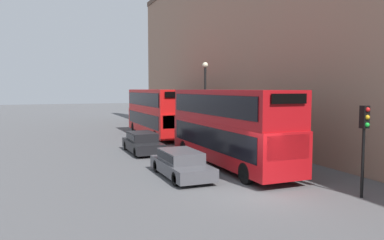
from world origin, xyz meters
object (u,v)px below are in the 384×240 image
bus_leading (229,124)px  bus_second_in_queue (156,111)px  car_dark_sedan (181,163)px  pedestrian (267,147)px  traffic_light (364,132)px  car_hatchback (142,142)px

bus_leading → bus_second_in_queue: size_ratio=1.00×
car_dark_sedan → pedestrian: (6.31, 1.94, 0.13)m
bus_leading → traffic_light: size_ratio=2.98×
car_hatchback → traffic_light: traffic_light is taller
bus_second_in_queue → car_dark_sedan: size_ratio=2.37×
bus_leading → bus_second_in_queue: 14.31m
bus_leading → car_dark_sedan: (-3.40, -1.46, -1.68)m
car_dark_sedan → traffic_light: 8.43m
pedestrian → car_dark_sedan: bearing=-162.9°
traffic_light → pedestrian: traffic_light is taller
traffic_light → car_hatchback: bearing=111.9°
car_dark_sedan → traffic_light: (5.49, -6.08, 1.97)m
bus_leading → traffic_light: (2.09, -7.55, 0.29)m
bus_leading → bus_second_in_queue: (0.00, 14.31, -0.01)m
bus_leading → pedestrian: bearing=9.4°
car_dark_sedan → car_hatchback: (-0.00, 7.58, 0.04)m
bus_second_in_queue → car_dark_sedan: (-3.40, -15.77, -1.67)m
car_hatchback → pedestrian: 8.46m
traffic_light → pedestrian: 8.28m
bus_leading → traffic_light: bearing=-74.5°
bus_leading → bus_second_in_queue: bearing=90.0°
bus_leading → pedestrian: size_ratio=6.18×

